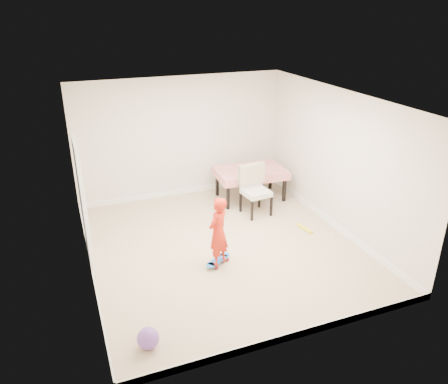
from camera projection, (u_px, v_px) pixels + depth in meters
name	position (u px, v px, depth m)	size (l,w,h in m)	color
ground	(223.00, 246.00, 7.71)	(5.00, 5.00, 0.00)	tan
ceiling	(223.00, 100.00, 6.68)	(4.50, 5.00, 0.04)	white
wall_back	(181.00, 138.00, 9.31)	(4.50, 0.04, 2.60)	beige
wall_front	(300.00, 251.00, 5.07)	(4.50, 0.04, 2.60)	beige
wall_left	(82.00, 198.00, 6.45)	(0.04, 5.00, 2.60)	beige
wall_right	(337.00, 162.00, 7.93)	(0.04, 5.00, 2.60)	beige
door	(83.00, 207.00, 6.82)	(0.10, 0.94, 2.11)	white
baseboard_back	(183.00, 191.00, 9.81)	(4.50, 0.02, 0.12)	white
baseboard_front	(293.00, 335.00, 5.56)	(4.50, 0.02, 0.12)	white
baseboard_left	(92.00, 269.00, 6.94)	(0.02, 5.00, 0.12)	white
baseboard_right	(331.00, 222.00, 8.43)	(0.02, 5.00, 0.12)	white
dining_table	(250.00, 184.00, 9.47)	(1.46, 0.92, 0.68)	red
dining_chair	(256.00, 191.00, 8.70)	(0.55, 0.63, 1.01)	silver
skateboard	(218.00, 262.00, 7.18)	(0.54, 0.20, 0.08)	blue
child	(218.00, 234.00, 6.91)	(0.43, 0.28, 1.18)	red
balloon	(148.00, 338.00, 5.40)	(0.28, 0.28, 0.28)	#7346AA
foam_toy	(305.00, 228.00, 8.26)	(0.06, 0.06, 0.40)	yellow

